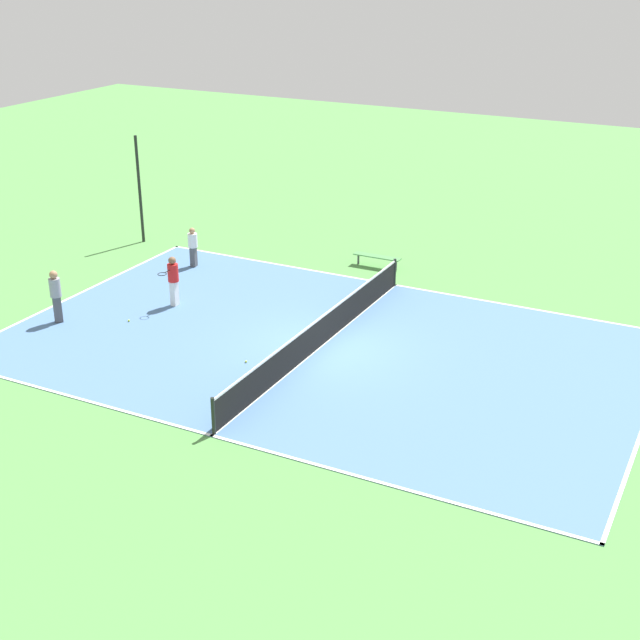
{
  "coord_description": "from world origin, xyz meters",
  "views": [
    {
      "loc": [
        -21.77,
        -11.14,
        11.35
      ],
      "look_at": [
        0.0,
        0.0,
        0.9
      ],
      "focal_mm": 50.0,
      "sensor_mm": 36.0,
      "label": 1
    }
  ],
  "objects_px": {
    "player_baseline_gray": "(56,293)",
    "fence_post_back_right": "(140,190)",
    "tennis_net": "(320,331)",
    "player_coach_red": "(173,278)",
    "bench": "(377,257)",
    "tennis_ball_near_net": "(129,321)",
    "player_near_white": "(193,245)",
    "tennis_ball_left_sideline": "(246,361)"
  },
  "relations": [
    {
      "from": "player_baseline_gray",
      "to": "fence_post_back_right",
      "type": "xyz_separation_m",
      "value": [
        8.01,
        2.75,
        1.15
      ]
    },
    {
      "from": "tennis_net",
      "to": "player_coach_red",
      "type": "bearing_deg",
      "value": 82.86
    },
    {
      "from": "bench",
      "to": "tennis_ball_near_net",
      "type": "bearing_deg",
      "value": 59.35
    },
    {
      "from": "tennis_ball_near_net",
      "to": "player_coach_red",
      "type": "bearing_deg",
      "value": -15.31
    },
    {
      "from": "player_baseline_gray",
      "to": "fence_post_back_right",
      "type": "distance_m",
      "value": 8.54
    },
    {
      "from": "player_near_white",
      "to": "player_baseline_gray",
      "type": "distance_m",
      "value": 6.46
    },
    {
      "from": "player_coach_red",
      "to": "player_baseline_gray",
      "type": "bearing_deg",
      "value": -42.33
    },
    {
      "from": "player_baseline_gray",
      "to": "tennis_ball_left_sideline",
      "type": "xyz_separation_m",
      "value": [
        0.16,
        -6.96,
        -0.97
      ]
    },
    {
      "from": "bench",
      "to": "fence_post_back_right",
      "type": "xyz_separation_m",
      "value": [
        -1.49,
        9.76,
        1.78
      ]
    },
    {
      "from": "bench",
      "to": "tennis_ball_left_sideline",
      "type": "xyz_separation_m",
      "value": [
        -9.33,
        0.06,
        -0.34
      ]
    },
    {
      "from": "player_coach_red",
      "to": "fence_post_back_right",
      "type": "xyz_separation_m",
      "value": [
        5.15,
        5.25,
        1.16
      ]
    },
    {
      "from": "tennis_net",
      "to": "fence_post_back_right",
      "type": "distance_m",
      "value": 12.68
    },
    {
      "from": "bench",
      "to": "fence_post_back_right",
      "type": "relative_size",
      "value": 0.42
    },
    {
      "from": "player_baseline_gray",
      "to": "fence_post_back_right",
      "type": "relative_size",
      "value": 0.4
    },
    {
      "from": "player_near_white",
      "to": "tennis_ball_left_sideline",
      "type": "relative_size",
      "value": 22.17
    },
    {
      "from": "tennis_net",
      "to": "tennis_ball_near_net",
      "type": "xyz_separation_m",
      "value": [
        -1.09,
        6.37,
        -0.48
      ]
    },
    {
      "from": "bench",
      "to": "player_near_white",
      "type": "height_order",
      "value": "player_near_white"
    },
    {
      "from": "tennis_ball_near_net",
      "to": "tennis_ball_left_sideline",
      "type": "xyz_separation_m",
      "value": [
        -0.87,
        -4.96,
        0.0
      ]
    },
    {
      "from": "tennis_net",
      "to": "player_near_white",
      "type": "relative_size",
      "value": 7.76
    },
    {
      "from": "tennis_net",
      "to": "bench",
      "type": "height_order",
      "value": "tennis_net"
    },
    {
      "from": "bench",
      "to": "tennis_ball_near_net",
      "type": "height_order",
      "value": "bench"
    },
    {
      "from": "bench",
      "to": "fence_post_back_right",
      "type": "distance_m",
      "value": 10.03
    },
    {
      "from": "player_coach_red",
      "to": "tennis_ball_left_sideline",
      "type": "distance_m",
      "value": 5.3
    },
    {
      "from": "player_coach_red",
      "to": "tennis_ball_near_net",
      "type": "bearing_deg",
      "value": -16.49
    },
    {
      "from": "tennis_ball_near_net",
      "to": "tennis_ball_left_sideline",
      "type": "relative_size",
      "value": 1.0
    },
    {
      "from": "tennis_net",
      "to": "fence_post_back_right",
      "type": "bearing_deg",
      "value": 62.12
    },
    {
      "from": "player_coach_red",
      "to": "fence_post_back_right",
      "type": "bearing_deg",
      "value": -135.62
    },
    {
      "from": "tennis_net",
      "to": "tennis_ball_left_sideline",
      "type": "bearing_deg",
      "value": 144.23
    },
    {
      "from": "tennis_ball_near_net",
      "to": "tennis_ball_left_sideline",
      "type": "bearing_deg",
      "value": -99.98
    },
    {
      "from": "bench",
      "to": "fence_post_back_right",
      "type": "bearing_deg",
      "value": 8.67
    },
    {
      "from": "player_coach_red",
      "to": "tennis_net",
      "type": "bearing_deg",
      "value": 81.68
    },
    {
      "from": "player_coach_red",
      "to": "player_baseline_gray",
      "type": "xyz_separation_m",
      "value": [
        -2.86,
        2.5,
        0.01
      ]
    },
    {
      "from": "tennis_net",
      "to": "player_coach_red",
      "type": "distance_m",
      "value": 5.94
    },
    {
      "from": "player_near_white",
      "to": "fence_post_back_right",
      "type": "distance_m",
      "value": 4.13
    },
    {
      "from": "player_near_white",
      "to": "tennis_net",
      "type": "bearing_deg",
      "value": 50.52
    },
    {
      "from": "tennis_ball_near_net",
      "to": "fence_post_back_right",
      "type": "xyz_separation_m",
      "value": [
        6.98,
        4.74,
        2.11
      ]
    },
    {
      "from": "tennis_net",
      "to": "bench",
      "type": "distance_m",
      "value": 7.49
    },
    {
      "from": "tennis_net",
      "to": "tennis_ball_left_sideline",
      "type": "height_order",
      "value": "tennis_net"
    },
    {
      "from": "tennis_net",
      "to": "bench",
      "type": "xyz_separation_m",
      "value": [
        7.37,
        1.36,
        -0.14
      ]
    },
    {
      "from": "tennis_net",
      "to": "player_baseline_gray",
      "type": "xyz_separation_m",
      "value": [
        -2.12,
        8.37,
        0.49
      ]
    },
    {
      "from": "player_coach_red",
      "to": "fence_post_back_right",
      "type": "distance_m",
      "value": 7.44
    },
    {
      "from": "tennis_net",
      "to": "player_coach_red",
      "type": "relative_size",
      "value": 6.81
    }
  ]
}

